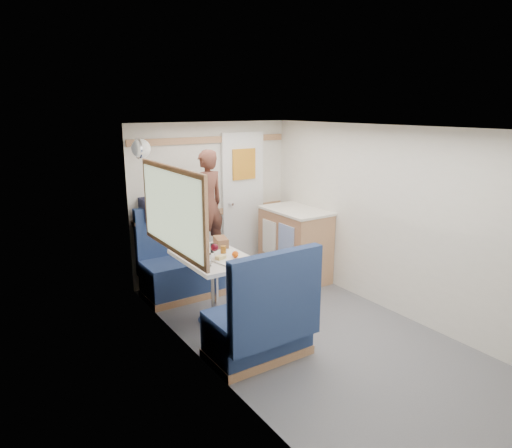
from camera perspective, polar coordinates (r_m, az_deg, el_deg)
floor at (r=4.50m, az=8.79°, el=-14.67°), size 4.50×4.50×0.00m
ceiling at (r=3.94m, az=9.92°, el=11.66°), size 4.50×4.50×0.00m
wall_back at (r=5.91m, az=-5.51°, el=2.89°), size 2.20×0.02×2.00m
wall_left at (r=3.49m, az=-4.20°, el=-5.28°), size 0.02×4.50×2.00m
wall_right at (r=4.90m, az=18.88°, el=-0.25°), size 0.02×4.50×2.00m
oak_trim_low at (r=5.93m, az=-5.38°, el=1.43°), size 2.15×0.02×0.08m
oak_trim_high at (r=5.79m, az=-5.60°, el=10.44°), size 2.15×0.02×0.08m
side_window at (r=4.30m, az=-10.52°, el=1.76°), size 0.04×1.30×0.72m
rear_door at (r=6.11m, az=-1.62°, el=3.05°), size 0.62×0.12×1.86m
dinette_table at (r=4.67m, az=-5.26°, el=-5.80°), size 0.62×0.92×0.72m
bench_far at (r=5.50m, az=-9.46°, el=-5.73°), size 0.90×0.59×1.05m
bench_near at (r=4.10m, az=0.68°, el=-12.83°), size 0.90×0.59×1.05m
ledge at (r=5.56m, az=-10.78°, el=0.68°), size 0.90×0.14×0.04m
dome_light at (r=5.03m, az=-14.19°, el=9.14°), size 0.20×0.20×0.20m
galley_counter at (r=5.90m, az=4.87°, el=-2.46°), size 0.57×0.92×0.92m
person at (r=5.37m, az=-6.16°, el=2.55°), size 0.51×0.38×1.26m
duffel_bag at (r=5.50m, az=-11.53°, el=2.05°), size 0.53×0.27×0.25m
tray at (r=4.50m, az=-4.01°, el=-4.35°), size 0.34×0.40×0.02m
orange_fruit at (r=4.49m, az=-2.61°, el=-3.80°), size 0.07×0.07×0.07m
cheese_block at (r=4.46m, az=-4.44°, el=-4.17°), size 0.11×0.08×0.04m
wine_glass at (r=4.46m, az=-5.18°, el=-3.03°), size 0.08×0.08×0.17m
tumbler_left at (r=4.32m, az=-6.08°, el=-4.49°), size 0.07×0.07×0.12m
tumbler_mid at (r=4.85m, az=-9.45°, el=-2.63°), size 0.06×0.06×0.10m
beer_glass at (r=4.64m, az=-4.10°, el=-3.30°), size 0.06×0.06×0.09m
pepper_grinder at (r=4.71m, az=-5.50°, el=-3.01°), size 0.04×0.04×0.10m
bread_loaf at (r=4.92m, az=-4.42°, el=-2.24°), size 0.18×0.25×0.09m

